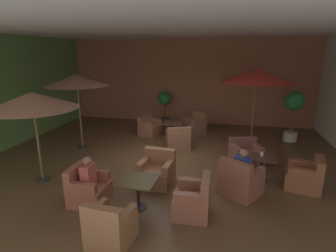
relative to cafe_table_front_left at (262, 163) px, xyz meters
The scene contains 24 objects.
ground_plane 2.84m from the cafe_table_front_left, 166.53° to the left, with size 11.24×10.01×0.02m, color brown.
wall_back_brick 6.40m from the cafe_table_front_left, 115.82° to the left, with size 11.24×0.08×3.82m, color #97583F.
ceiling_slab 4.37m from the cafe_table_front_left, 166.53° to the left, with size 11.24×10.01×0.06m, color white.
cafe_table_front_left is the anchor object (origin of this frame).
armchair_front_left_north 1.03m from the cafe_table_front_left, 12.26° to the right, with size 0.93×0.87×0.84m.
armchair_front_left_east 1.03m from the cafe_table_front_left, 109.91° to the left, with size 1.03×0.99×0.78m.
armchair_front_left_south 1.03m from the cafe_table_front_left, 123.09° to the right, with size 1.10×1.10×0.92m.
cafe_table_front_right 4.13m from the cafe_table_front_left, 134.87° to the left, with size 0.76×0.76×0.66m.
armchair_front_right_north 4.31m from the cafe_table_front_left, 120.25° to the left, with size 1.05×1.05×0.90m.
armchair_front_right_east 5.12m from the cafe_table_front_left, 140.33° to the left, with size 0.92×0.96×0.78m.
armchair_front_right_south 3.18m from the cafe_table_front_left, 143.01° to the left, with size 0.98×0.93×0.83m.
cafe_table_mid_center 3.30m from the cafe_table_front_left, 145.08° to the right, with size 0.79×0.79×0.66m.
armchair_mid_center_north 2.71m from the cafe_table_front_left, 164.73° to the right, with size 0.87×0.86×0.85m.
armchair_mid_center_east 4.32m from the cafe_table_front_left, 154.06° to the right, with size 0.75×0.79×0.84m.
armchair_mid_center_south 4.16m from the cafe_table_front_left, 132.75° to the right, with size 0.78×0.80×0.86m.
armchair_mid_center_west 2.42m from the cafe_table_front_left, 129.30° to the right, with size 0.73×0.79×0.85m.
patio_umbrella_tall_red 6.23m from the cafe_table_front_left, 167.55° to the left, with size 2.08×2.08×2.54m.
patio_umbrella_center_beige 5.90m from the cafe_table_front_left, 167.70° to the right, with size 2.14×2.14×2.32m.
patio_umbrella_near_wall 3.34m from the cafe_table_front_left, 90.89° to the left, with size 2.38×2.38×2.70m.
potted_tree_left_corner 6.27m from the cafe_table_front_left, 126.45° to the left, with size 0.59×0.59×1.52m.
potted_tree_mid_left 3.99m from the cafe_table_front_left, 68.43° to the left, with size 0.71×0.71×1.87m.
patron_blue_shirt 1.01m from the cafe_table_front_left, 123.09° to the right, with size 0.41×0.38×0.67m.
patron_by_window 4.28m from the cafe_table_front_left, 153.79° to the right, with size 0.21×0.38×0.68m.
iced_drink_cup 0.24m from the cafe_table_front_left, 100.45° to the left, with size 0.08×0.08×0.11m, color white.
Camera 1 is at (1.73, -7.42, 3.25)m, focal length 28.79 mm.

